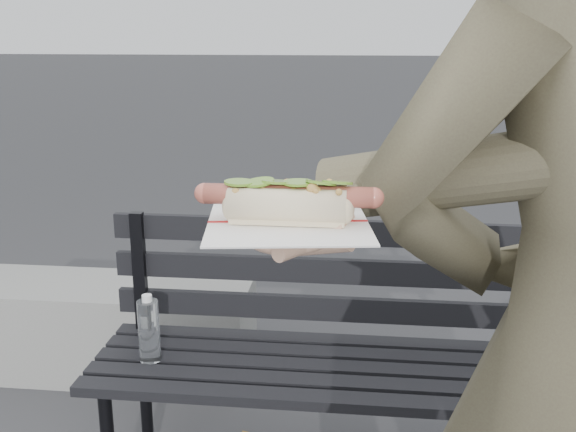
% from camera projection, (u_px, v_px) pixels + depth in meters
% --- Properties ---
extents(park_bench, '(1.50, 0.44, 0.88)m').
position_uv_depth(park_bench, '(337.00, 341.00, 2.06)').
color(park_bench, black).
rests_on(park_bench, ground).
extents(concrete_block, '(1.20, 0.40, 0.40)m').
position_uv_depth(concrete_block, '(112.00, 328.00, 2.91)').
color(concrete_block, slate).
rests_on(concrete_block, ground).
extents(held_hotdog, '(0.64, 0.32, 0.20)m').
position_uv_depth(held_hotdog, '(457.00, 179.00, 0.84)').
color(held_hotdog, '#463E2F').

